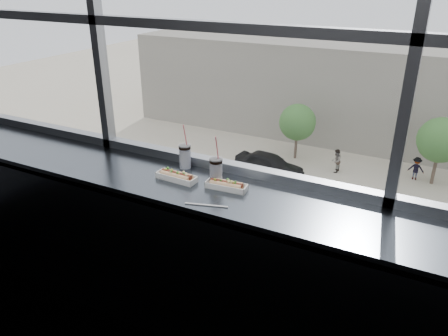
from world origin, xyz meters
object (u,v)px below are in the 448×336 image
at_px(car_near_c, 372,254).
at_px(car_far_a, 269,161).
at_px(wrapper, 165,176).
at_px(pedestrian_b, 417,166).
at_px(car_near_a, 127,190).
at_px(hotdog_tray_right, 226,185).
at_px(soda_cup_left, 185,155).
at_px(tree_center, 441,140).
at_px(pedestrian_a, 336,159).
at_px(car_near_b, 256,224).
at_px(tree_left, 297,122).
at_px(hotdog_tray_left, 176,176).
at_px(soda_cup_right, 216,169).
at_px(loose_straw, 206,205).

bearing_deg(car_near_c, car_far_a, 42.55).
distance_m(wrapper, pedestrian_b, 30.54).
bearing_deg(car_near_a, hotdog_tray_right, -136.57).
distance_m(soda_cup_left, wrapper, 0.21).
bearing_deg(tree_center, pedestrian_a, -169.60).
bearing_deg(soda_cup_left, hotdog_tray_right, -21.87).
height_order(hotdog_tray_right, car_far_a, hotdog_tray_right).
bearing_deg(car_near_a, wrapper, -137.44).
relative_size(car_near_a, pedestrian_a, 3.14).
xyz_separation_m(car_near_b, tree_left, (-1.86, 12.00, 1.81)).
height_order(hotdog_tray_left, car_near_c, hotdog_tray_left).
distance_m(hotdog_tray_right, car_near_c, 19.60).
bearing_deg(hotdog_tray_right, soda_cup_right, 150.64).
distance_m(car_near_b, tree_left, 12.28).
bearing_deg(loose_straw, pedestrian_a, 83.72).
bearing_deg(tree_left, soda_cup_left, -74.16).
distance_m(soda_cup_left, soda_cup_right, 0.31).
relative_size(hotdog_tray_right, car_near_a, 0.04).
xyz_separation_m(hotdog_tray_right, car_near_a, (-15.01, 16.24, -10.97)).
bearing_deg(car_near_a, pedestrian_a, -42.23).
xyz_separation_m(hotdog_tray_left, wrapper, (-0.09, -0.00, -0.01)).
relative_size(car_near_c, pedestrian_a, 3.19).
xyz_separation_m(car_near_a, pedestrian_b, (15.31, 12.16, -0.12)).
height_order(car_far_a, pedestrian_b, car_far_a).
distance_m(hotdog_tray_left, car_near_c, 19.63).
height_order(loose_straw, pedestrian_b, loose_straw).
height_order(soda_cup_right, loose_straw, soda_cup_right).
bearing_deg(loose_straw, car_near_a, 115.82).
height_order(hotdog_tray_right, car_near_b, hotdog_tray_right).
height_order(hotdog_tray_left, car_far_a, hotdog_tray_left).
xyz_separation_m(hotdog_tray_right, pedestrian_b, (0.30, 28.41, -11.10)).
xyz_separation_m(loose_straw, car_near_c, (-0.55, 16.48, -10.94)).
xyz_separation_m(car_near_b, pedestrian_a, (1.57, 10.84, -0.05)).
xyz_separation_m(hotdog_tray_right, soda_cup_right, (-0.09, 0.04, 0.07)).
height_order(hotdog_tray_right, tree_left, hotdog_tray_right).
bearing_deg(hotdog_tray_right, tree_center, 82.67).
height_order(hotdog_tray_right, soda_cup_right, soda_cup_right).
bearing_deg(hotdog_tray_right, wrapper, -179.32).
xyz_separation_m(car_near_a, tree_left, (6.65, 12.00, 1.79)).
xyz_separation_m(pedestrian_a, tree_center, (6.34, 1.16, 2.11)).
relative_size(wrapper, pedestrian_a, 0.05).
relative_size(wrapper, car_far_a, 0.02).
height_order(soda_cup_right, car_near_a, soda_cup_right).
bearing_deg(hotdog_tray_left, soda_cup_left, 108.23).
xyz_separation_m(wrapper, pedestrian_a, (-4.51, 27.12, -11.03)).
height_order(hotdog_tray_left, tree_left, hotdog_tray_left).
height_order(hotdog_tray_right, wrapper, hotdog_tray_right).
bearing_deg(car_far_a, car_near_b, -156.68).
xyz_separation_m(soda_cup_right, pedestrian_a, (-4.83, 27.04, -11.11)).
height_order(soda_cup_left, car_near_c, soda_cup_left).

